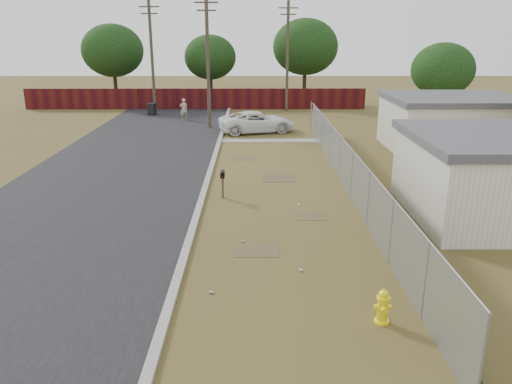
{
  "coord_description": "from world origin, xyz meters",
  "views": [
    {
      "loc": [
        -0.91,
        -19.36,
        6.54
      ],
      "look_at": [
        -0.81,
        -2.46,
        1.1
      ],
      "focal_mm": 35.0,
      "sensor_mm": 36.0,
      "label": 1
    }
  ],
  "objects_px": {
    "fire_hydrant": "(383,307)",
    "trash_bin": "(152,109)",
    "pedestrian": "(184,109)",
    "mailbox": "(223,177)",
    "pickup_truck": "(257,122)"
  },
  "relations": [
    {
      "from": "pedestrian",
      "to": "trash_bin",
      "type": "distance_m",
      "value": 3.84
    },
    {
      "from": "mailbox",
      "to": "pedestrian",
      "type": "xyz_separation_m",
      "value": [
        -4.1,
        19.1,
        -0.08
      ]
    },
    {
      "from": "pedestrian",
      "to": "fire_hydrant",
      "type": "bearing_deg",
      "value": 84.7
    },
    {
      "from": "trash_bin",
      "to": "fire_hydrant",
      "type": "bearing_deg",
      "value": -69.82
    },
    {
      "from": "pickup_truck",
      "to": "trash_bin",
      "type": "height_order",
      "value": "pickup_truck"
    },
    {
      "from": "mailbox",
      "to": "trash_bin",
      "type": "bearing_deg",
      "value": 108.15
    },
    {
      "from": "mailbox",
      "to": "pickup_truck",
      "type": "relative_size",
      "value": 0.23
    },
    {
      "from": "fire_hydrant",
      "to": "pickup_truck",
      "type": "relative_size",
      "value": 0.17
    },
    {
      "from": "mailbox",
      "to": "pedestrian",
      "type": "relative_size",
      "value": 0.69
    },
    {
      "from": "fire_hydrant",
      "to": "trash_bin",
      "type": "relative_size",
      "value": 0.94
    },
    {
      "from": "mailbox",
      "to": "pickup_truck",
      "type": "height_order",
      "value": "pickup_truck"
    },
    {
      "from": "fire_hydrant",
      "to": "pedestrian",
      "type": "height_order",
      "value": "pedestrian"
    },
    {
      "from": "pickup_truck",
      "to": "trash_bin",
      "type": "xyz_separation_m",
      "value": [
        -8.57,
        7.38,
        -0.23
      ]
    },
    {
      "from": "fire_hydrant",
      "to": "trash_bin",
      "type": "xyz_separation_m",
      "value": [
        -11.33,
        30.82,
        0.07
      ]
    },
    {
      "from": "pedestrian",
      "to": "trash_bin",
      "type": "relative_size",
      "value": 1.75
    }
  ]
}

